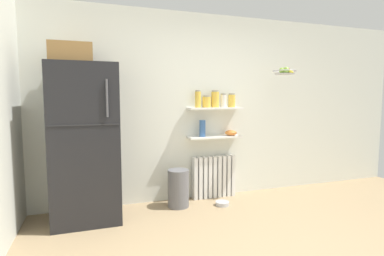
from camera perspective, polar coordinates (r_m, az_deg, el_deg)
The scene contains 16 objects.
ground_plane at distance 3.24m, azimuth 10.41°, elevation -20.62°, with size 7.04×7.04×0.00m, color #9E8460.
back_wall at distance 4.32m, azimuth 0.63°, elevation 3.94°, with size 7.04×0.10×2.60m, color silver.
refrigerator at distance 3.71m, azimuth -19.60°, elevation -2.03°, with size 0.74×0.72×2.02m.
radiator at distance 4.43m, azimuth 4.13°, elevation -9.13°, with size 0.63×0.12×0.60m.
wall_shelf_lower at distance 4.29m, azimuth 4.34°, elevation -1.71°, with size 0.78×0.22×0.03m, color white.
wall_shelf_upper at distance 4.26m, azimuth 4.38°, elevation 3.73°, with size 0.78×0.22×0.03m, color white.
storage_jar_0 at distance 4.16m, azimuth 1.12°, elevation 5.50°, with size 0.08×0.08×0.24m.
storage_jar_1 at distance 4.21m, azimuth 2.77°, elevation 5.00°, with size 0.12×0.12×0.17m.
storage_jar_2 at distance 4.26m, azimuth 4.39°, elevation 5.48°, with size 0.11×0.11×0.24m.
storage_jar_3 at distance 4.31m, azimuth 5.96°, elevation 5.18°, with size 0.09×0.09×0.19m.
storage_jar_4 at distance 4.37m, azimuth 7.50°, elevation 5.19°, with size 0.10×0.10×0.20m.
vase at distance 4.21m, azimuth 1.98°, elevation -0.08°, with size 0.09×0.09×0.23m, color #38609E.
shelf_bowl at distance 4.39m, azimuth 7.33°, elevation -0.90°, with size 0.17×0.17×0.08m, color orange.
trash_bin at distance 4.06m, azimuth -2.59°, elevation -11.29°, with size 0.28×0.28×0.49m, color slate.
pet_food_bowl at distance 4.19m, azimuth 5.73°, elevation -13.96°, with size 0.18×0.18×0.05m, color #B7B7BC.
hanging_fruit_basket at distance 4.46m, azimuth 17.11°, elevation 10.20°, with size 0.33×0.33×0.10m.
Camera 1 is at (-1.44, -2.03, 1.43)m, focal length 28.29 mm.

